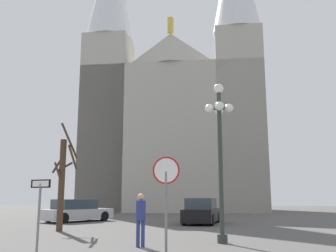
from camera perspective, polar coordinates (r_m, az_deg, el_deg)
The scene contains 8 objects.
cathedral at distance 43.67m, azimuth 1.07°, elevation 1.42°, with size 19.79×14.08×34.01m.
stop_sign at distance 11.59m, azimuth -0.28°, elevation -8.67°, with size 0.84×0.13×2.82m.
one_way_arrow_sign at distance 11.59m, azimuth -18.85°, elevation -11.29°, with size 0.68×0.24×2.09m.
street_lamp at distance 13.97m, azimuth 7.84°, elevation -2.08°, with size 1.05×1.05×5.79m.
bare_tree at distance 19.00m, azimuth -15.67°, elevation -7.84°, with size 1.02×1.14×5.12m.
parked_car_near_silver at distance 25.76m, azimuth -13.66°, elevation -12.38°, with size 4.17×4.73×1.42m.
parked_car_far_black at distance 23.25m, azimuth 5.11°, elevation -12.78°, with size 2.34×4.47×1.51m.
pedestrian_walking at distance 12.69m, azimuth -4.14°, elevation -13.15°, with size 0.32×0.32×1.71m.
Camera 1 is at (2.25, -7.58, 1.62)m, focal length 40.36 mm.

